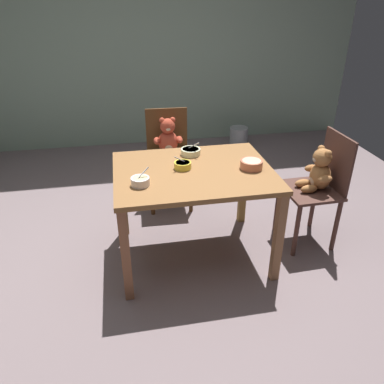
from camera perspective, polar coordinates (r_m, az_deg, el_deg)
The scene contains 10 objects.
ground_plane at distance 2.99m, azimuth 0.18°, elevation -9.57°, with size 5.20×5.20×0.04m.
wall_rear at distance 4.90m, azimuth -6.14°, elevation 25.30°, with size 5.20×0.08×3.14m, color gray.
dining_table at distance 2.64m, azimuth 0.20°, elevation 1.50°, with size 1.10×0.86×0.72m.
teddy_chair_far_center at distance 3.42m, azimuth -3.60°, elevation 6.55°, with size 0.43×0.40×0.88m.
teddy_chair_near_right at distance 3.01m, azimuth 18.63°, elevation 1.87°, with size 0.40×0.42×0.89m.
porridge_bowl_terracotta_near_right at distance 2.64m, azimuth 9.01°, elevation 4.19°, with size 0.16×0.16×0.06m.
porridge_bowl_white_near_left at distance 2.40m, azimuth -7.87°, elevation 1.64°, with size 0.12×0.12×0.11m.
porridge_bowl_cream_far_center at distance 2.84m, azimuth -0.20°, elevation 6.17°, with size 0.15×0.15×0.12m.
porridge_bowl_yellow_center at distance 2.61m, azimuth -1.42°, elevation 4.11°, with size 0.12×0.12×0.11m.
metal_pail at distance 5.00m, azimuth 7.08°, elevation 8.33°, with size 0.24×0.24×0.25m, color #93969B.
Camera 1 is at (-0.45, -2.31, 1.81)m, focal length 35.11 mm.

